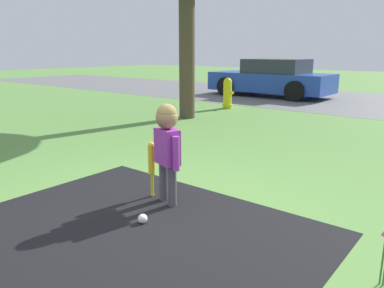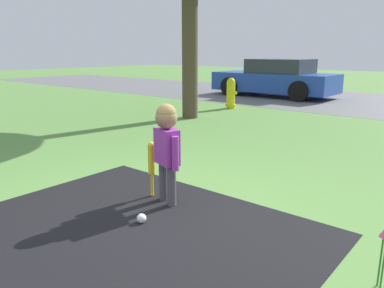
# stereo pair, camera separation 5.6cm
# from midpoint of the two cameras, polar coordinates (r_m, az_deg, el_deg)

# --- Properties ---
(ground_plane) EXTENTS (60.00, 60.00, 0.00)m
(ground_plane) POSITION_cam_midpoint_polar(r_m,az_deg,el_deg) (3.53, -5.30, -12.05)
(ground_plane) COLOR #5B8C42
(child) EXTENTS (0.41, 0.24, 1.04)m
(child) POSITION_cam_midpoint_polar(r_m,az_deg,el_deg) (3.77, -3.46, 0.63)
(child) COLOR #4C4751
(child) RESTS_ON ground
(baseball_bat) EXTENTS (0.07, 0.07, 0.61)m
(baseball_bat) POSITION_cam_midpoint_polar(r_m,az_deg,el_deg) (4.03, -5.80, -2.66)
(baseball_bat) COLOR yellow
(baseball_bat) RESTS_ON ground
(sports_ball) EXTENTS (0.09, 0.09, 0.09)m
(sports_ball) POSITION_cam_midpoint_polar(r_m,az_deg,el_deg) (3.55, -7.24, -11.18)
(sports_ball) COLOR white
(sports_ball) RESTS_ON ground
(fire_hydrant) EXTENTS (0.33, 0.29, 0.84)m
(fire_hydrant) POSITION_cam_midpoint_polar(r_m,az_deg,el_deg) (10.47, 6.09, 7.67)
(fire_hydrant) COLOR yellow
(fire_hydrant) RESTS_ON ground
(parked_car) EXTENTS (4.22, 1.89, 1.29)m
(parked_car) POSITION_cam_midpoint_polar(r_m,az_deg,el_deg) (13.57, 12.71, 9.68)
(parked_car) COLOR #2347AD
(parked_car) RESTS_ON ground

